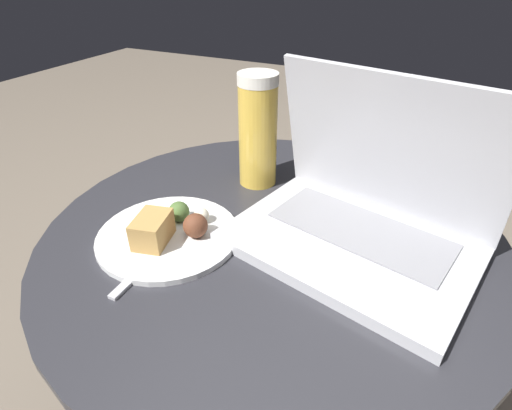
% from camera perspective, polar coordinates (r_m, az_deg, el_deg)
% --- Properties ---
extents(ground_plane, '(6.00, 6.00, 0.00)m').
position_cam_1_polar(ground_plane, '(1.01, 1.65, -26.99)').
color(ground_plane, '#726656').
extents(table, '(0.72, 0.72, 0.50)m').
position_cam_1_polar(table, '(0.71, 2.12, -11.61)').
color(table, '#515156').
rests_on(table, ground_plane).
extents(laptop, '(0.38, 0.31, 0.24)m').
position_cam_1_polar(laptop, '(0.60, 14.90, -1.20)').
color(laptop, silver).
rests_on(laptop, table).
extents(beer_glass, '(0.07, 0.07, 0.20)m').
position_cam_1_polar(beer_glass, '(0.72, 0.26, 10.52)').
color(beer_glass, gold).
rests_on(beer_glass, table).
extents(snack_plate, '(0.22, 0.22, 0.05)m').
position_cam_1_polar(snack_plate, '(0.62, -12.30, -3.75)').
color(snack_plate, white).
rests_on(snack_plate, table).
extents(fork, '(0.02, 0.19, 0.01)m').
position_cam_1_polar(fork, '(0.61, -12.90, -5.95)').
color(fork, silver).
rests_on(fork, table).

